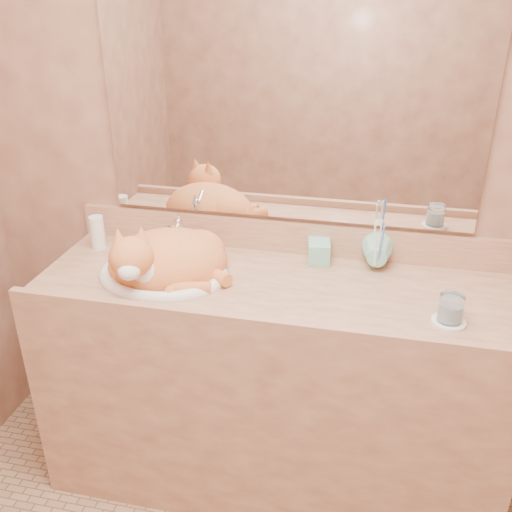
% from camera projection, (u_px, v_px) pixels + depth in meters
% --- Properties ---
extents(wall_back, '(2.40, 0.02, 2.50)m').
position_uv_depth(wall_back, '(289.00, 146.00, 1.97)').
color(wall_back, brown).
rests_on(wall_back, ground).
extents(vanity_counter, '(1.60, 0.55, 0.85)m').
position_uv_depth(vanity_counter, '(270.00, 386.00, 2.09)').
color(vanity_counter, brown).
rests_on(vanity_counter, floor).
extents(mirror, '(1.30, 0.02, 0.80)m').
position_uv_depth(mirror, '(289.00, 105.00, 1.90)').
color(mirror, white).
rests_on(mirror, wall_back).
extents(sink_basin, '(0.46, 0.39, 0.14)m').
position_uv_depth(sink_basin, '(162.00, 258.00, 1.93)').
color(sink_basin, white).
rests_on(sink_basin, vanity_counter).
extents(faucet, '(0.07, 0.12, 0.15)m').
position_uv_depth(faucet, '(179.00, 236.00, 2.07)').
color(faucet, silver).
rests_on(faucet, vanity_counter).
extents(cat, '(0.51, 0.47, 0.23)m').
position_uv_depth(cat, '(164.00, 258.00, 1.93)').
color(cat, '#CD652F').
rests_on(cat, sink_basin).
extents(soap_dispenser, '(0.09, 0.09, 0.17)m').
position_uv_depth(soap_dispenser, '(320.00, 245.00, 1.98)').
color(soap_dispenser, '#7CC7B0').
rests_on(soap_dispenser, vanity_counter).
extents(toothbrush_cup, '(0.12, 0.12, 0.11)m').
position_uv_depth(toothbrush_cup, '(377.00, 260.00, 1.95)').
color(toothbrush_cup, '#7CC7B0').
rests_on(toothbrush_cup, vanity_counter).
extents(toothbrushes, '(0.03, 0.03, 0.20)m').
position_uv_depth(toothbrushes, '(379.00, 242.00, 1.92)').
color(toothbrushes, white).
rests_on(toothbrushes, toothbrush_cup).
extents(saucer, '(0.10, 0.10, 0.01)m').
position_uv_depth(saucer, '(448.00, 322.00, 1.69)').
color(saucer, white).
rests_on(saucer, vanity_counter).
extents(water_glass, '(0.07, 0.07, 0.08)m').
position_uv_depth(water_glass, '(451.00, 308.00, 1.67)').
color(water_glass, white).
rests_on(water_glass, saucer).
extents(lotion_bottle, '(0.05, 0.05, 0.13)m').
position_uv_depth(lotion_bottle, '(97.00, 232.00, 2.14)').
color(lotion_bottle, white).
rests_on(lotion_bottle, vanity_counter).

